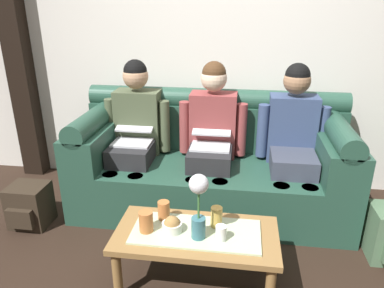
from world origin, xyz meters
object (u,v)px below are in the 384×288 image
object	(u,v)px
cup_near_left	(221,233)
cup_far_center	(164,210)
snack_bowl	(172,225)
backpack_left	(29,206)
cup_far_left	(216,217)
person_right	(293,137)
cup_near_right	(146,222)
coffee_table	(196,239)
person_left	(135,129)
couch	(211,165)
flower_vase	(199,202)
person_middle	(212,133)

from	to	relation	value
cup_near_left	cup_far_center	bearing A→B (deg)	155.52
snack_bowl	cup_far_center	bearing A→B (deg)	122.00
backpack_left	cup_far_left	bearing A→B (deg)	-14.31
person_right	cup_far_left	bearing A→B (deg)	-120.54
cup_near_right	cup_far_left	bearing A→B (deg)	14.97
coffee_table	person_left	bearing A→B (deg)	123.67
person_left	backpack_left	xyz separation A→B (m)	(-0.73, -0.52, -0.49)
couch	flower_vase	distance (m)	1.06
person_right	cup_far_center	bearing A→B (deg)	-134.95
cup_far_center	flower_vase	bearing A→B (deg)	-33.98
flower_vase	person_right	bearing A→B (deg)	58.68
coffee_table	cup_near_right	world-z (taller)	cup_near_right
couch	cup_far_center	bearing A→B (deg)	-104.12
flower_vase	backpack_left	size ratio (longest dim) A/B	1.20
person_right	person_left	bearing A→B (deg)	-179.97
person_left	backpack_left	distance (m)	1.02
couch	person_middle	bearing A→B (deg)	-90.00
person_left	person_middle	bearing A→B (deg)	-0.00
person_left	flower_vase	distance (m)	1.22
person_middle	coffee_table	xyz separation A→B (m)	(0.00, -0.97, -0.34)
person_middle	cup_near_right	world-z (taller)	person_middle
coffee_table	cup_near_left	size ratio (longest dim) A/B	10.72
cup_far_center	backpack_left	bearing A→B (deg)	163.36
coffee_table	snack_bowl	size ratio (longest dim) A/B	8.05
person_right	cup_near_left	xyz separation A→B (m)	(-0.49, -1.03, -0.23)
person_middle	flower_vase	xyz separation A→B (m)	(0.02, -1.02, -0.04)
coffee_table	backpack_left	bearing A→B (deg)	161.89
couch	person_middle	distance (m)	0.29
person_middle	cup_far_center	xyz separation A→B (m)	(-0.22, -0.86, -0.22)
cup_near_left	backpack_left	distance (m)	1.63
couch	person_right	distance (m)	0.71
couch	cup_far_center	world-z (taller)	couch
couch	snack_bowl	bearing A→B (deg)	-98.13
snack_bowl	cup_near_left	distance (m)	0.30
coffee_table	backpack_left	size ratio (longest dim) A/B	2.91
cup_near_right	cup_far_center	bearing A→B (deg)	62.23
person_middle	cup_near_right	bearing A→B (deg)	-106.25
person_left	cup_far_center	world-z (taller)	person_left
backpack_left	person_middle	bearing A→B (deg)	20.61
snack_bowl	cup_near_right	size ratio (longest dim) A/B	0.95
person_left	coffee_table	bearing A→B (deg)	-56.33
person_middle	backpack_left	world-z (taller)	person_middle
flower_vase	cup_far_center	bearing A→B (deg)	146.02
couch	person_left	size ratio (longest dim) A/B	1.81
cup_far_left	couch	bearing A→B (deg)	97.24
couch	backpack_left	world-z (taller)	couch
person_left	couch	bearing A→B (deg)	0.32
flower_vase	cup_near_left	xyz separation A→B (m)	(0.13, -0.01, -0.19)
coffee_table	backpack_left	world-z (taller)	coffee_table
cup_near_left	cup_near_right	bearing A→B (deg)	176.77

